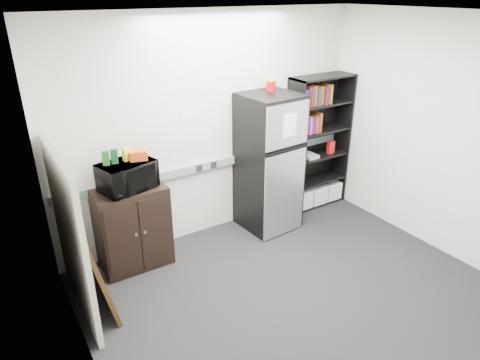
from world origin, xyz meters
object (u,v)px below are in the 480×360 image
(bookshelf, at_px, (318,144))
(refrigerator, at_px, (269,163))
(cabinet, at_px, (133,227))
(cubicle_partition, at_px, (70,236))
(microwave, at_px, (127,176))

(bookshelf, relative_size, refrigerator, 1.06)
(cabinet, relative_size, refrigerator, 0.54)
(cabinet, bearing_deg, cubicle_partition, -149.22)
(cubicle_partition, height_order, cabinet, cubicle_partition)
(cubicle_partition, height_order, microwave, cubicle_partition)
(cabinet, xyz_separation_m, microwave, (0.00, -0.02, 0.63))
(microwave, distance_m, refrigerator, 1.81)
(bookshelf, height_order, cubicle_partition, bookshelf)
(cubicle_partition, relative_size, microwave, 2.94)
(bookshelf, xyz_separation_m, cubicle_partition, (-3.43, -0.49, -0.10))
(cabinet, bearing_deg, refrigerator, -2.56)
(bookshelf, bearing_deg, refrigerator, -171.19)
(refrigerator, bearing_deg, microwave, 173.74)
(bookshelf, distance_m, cabinet, 2.76)
(microwave, bearing_deg, cabinet, 75.09)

